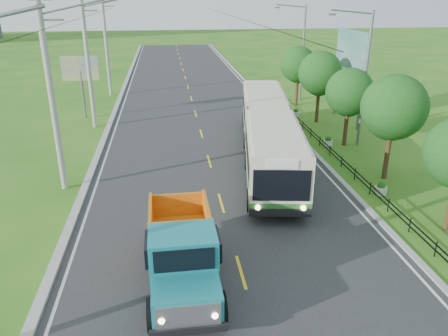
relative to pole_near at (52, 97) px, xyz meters
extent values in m
plane|color=#256016|center=(8.26, -9.00, -5.09)|extent=(240.00, 240.00, 0.00)
cube|color=#28282B|center=(8.26, 11.00, -5.08)|extent=(14.00, 120.00, 0.02)
cube|color=#9E9E99|center=(1.06, 11.00, -5.02)|extent=(0.40, 120.00, 0.15)
cube|color=#9E9E99|center=(15.41, 11.00, -5.04)|extent=(0.30, 120.00, 0.10)
cube|color=silver|center=(1.61, 11.00, -5.07)|extent=(0.12, 120.00, 0.00)
cube|color=silver|center=(14.91, 11.00, -5.07)|extent=(0.12, 120.00, 0.00)
cube|color=yellow|center=(8.26, -9.00, -5.07)|extent=(0.12, 2.20, 0.00)
cube|color=black|center=(16.26, 5.00, -4.79)|extent=(0.04, 40.00, 0.60)
cylinder|color=gray|center=(-0.04, 0.00, -0.09)|extent=(0.32, 0.32, 10.00)
cube|color=slate|center=(0.46, 0.00, 3.71)|extent=(1.20, 0.10, 0.10)
cylinder|color=gray|center=(-0.04, 12.00, -0.09)|extent=(0.32, 0.32, 10.00)
cube|color=slate|center=(0.46, 12.00, 3.71)|extent=(1.20, 0.10, 0.10)
cylinder|color=gray|center=(-0.04, 24.00, -0.09)|extent=(0.32, 0.32, 10.00)
cube|color=slate|center=(0.46, 24.00, 3.71)|extent=(1.20, 0.10, 0.10)
cylinder|color=#382314|center=(18.06, -1.00, -3.41)|extent=(0.28, 0.28, 3.36)
sphere|color=#174915|center=(18.06, -1.00, -0.89)|extent=(3.60, 3.60, 3.60)
sphere|color=#174915|center=(18.26, -0.50, -1.61)|extent=(2.64, 2.64, 2.64)
cylinder|color=#382314|center=(18.06, 5.00, -3.58)|extent=(0.28, 0.28, 3.02)
sphere|color=#174915|center=(18.06, 5.00, -1.31)|extent=(3.24, 3.24, 3.24)
sphere|color=#174915|center=(18.26, 5.50, -1.96)|extent=(2.38, 2.38, 2.38)
cylinder|color=#382314|center=(18.06, 11.00, -3.47)|extent=(0.28, 0.28, 3.25)
sphere|color=#174915|center=(18.06, 11.00, -1.03)|extent=(3.48, 3.48, 3.48)
sphere|color=#174915|center=(18.26, 11.50, -1.73)|extent=(2.55, 2.55, 2.55)
cylinder|color=#382314|center=(18.06, 17.00, -3.55)|extent=(0.28, 0.28, 3.08)
sphere|color=#174915|center=(18.06, 17.00, -1.24)|extent=(3.30, 3.30, 3.30)
sphere|color=#174915|center=(18.26, 17.50, -1.90)|extent=(2.42, 2.42, 2.42)
cylinder|color=slate|center=(19.06, 5.00, -0.59)|extent=(0.20, 0.20, 9.00)
cylinder|color=slate|center=(17.66, 5.00, 3.81)|extent=(2.80, 0.10, 0.34)
cube|color=slate|center=(16.36, 5.00, 3.66)|extent=(0.45, 0.16, 0.12)
cylinder|color=slate|center=(19.06, 19.00, -0.59)|extent=(0.20, 0.20, 9.00)
cylinder|color=slate|center=(17.66, 19.00, 3.81)|extent=(2.80, 0.10, 0.34)
cube|color=slate|center=(16.36, 19.00, 3.66)|extent=(0.45, 0.16, 0.12)
cylinder|color=silver|center=(16.86, -3.00, -4.89)|extent=(0.64, 0.64, 0.40)
sphere|color=#174915|center=(16.86, -3.00, -4.64)|extent=(0.44, 0.44, 0.44)
cylinder|color=silver|center=(16.86, 5.00, -4.89)|extent=(0.64, 0.64, 0.40)
sphere|color=#174915|center=(16.86, 5.00, -4.64)|extent=(0.44, 0.44, 0.44)
cylinder|color=silver|center=(16.86, 13.00, -4.89)|extent=(0.64, 0.64, 0.40)
sphere|color=#174915|center=(16.86, 13.00, -4.64)|extent=(0.44, 0.44, 0.44)
cylinder|color=slate|center=(-1.24, 15.00, -3.09)|extent=(0.20, 0.20, 4.00)
cube|color=yellow|center=(-1.24, 15.00, -0.89)|extent=(3.00, 0.15, 2.00)
cylinder|color=slate|center=(20.56, 8.50, -2.59)|extent=(0.24, 0.24, 5.00)
cylinder|color=slate|center=(20.56, 13.50, -2.59)|extent=(0.24, 0.24, 5.00)
cube|color=#144C47|center=(20.56, 11.00, 0.71)|extent=(0.20, 6.00, 3.00)
cube|color=#2B692A|center=(11.27, -1.64, -4.19)|extent=(4.14, 8.84, 0.62)
cube|color=beige|center=(11.27, -1.64, -2.79)|extent=(4.14, 8.84, 2.19)
cube|color=black|center=(11.27, -1.64, -2.78)|extent=(4.08, 8.18, 1.08)
cube|color=#2B692A|center=(12.75, 7.59, -4.19)|extent=(4.05, 8.28, 0.62)
cube|color=beige|center=(12.75, 7.59, -2.79)|extent=(4.05, 8.28, 2.19)
cube|color=black|center=(12.75, 7.59, -2.78)|extent=(3.99, 7.62, 1.08)
cube|color=#4C4C4C|center=(12.03, 3.12, -3.10)|extent=(2.81, 1.54, 2.70)
cube|color=black|center=(10.59, -5.86, -2.98)|extent=(2.53, 0.47, 1.47)
cylinder|color=black|center=(9.58, -4.07, -4.50)|extent=(0.54, 1.22, 1.18)
cylinder|color=black|center=(12.11, -4.47, -4.50)|extent=(0.54, 1.22, 1.18)
cylinder|color=black|center=(10.46, 1.42, -4.50)|extent=(0.54, 1.22, 1.18)
cylinder|color=black|center=(12.99, 1.01, -4.50)|extent=(0.54, 1.22, 1.18)
cylinder|color=black|center=(11.07, 5.22, -4.50)|extent=(0.54, 1.22, 1.18)
cylinder|color=black|center=(13.60, 4.82, -4.50)|extent=(0.54, 1.22, 1.18)
cylinder|color=black|center=(11.89, 10.37, -4.50)|extent=(0.54, 1.22, 1.18)
cylinder|color=black|center=(14.42, 9.96, -4.50)|extent=(0.54, 1.22, 1.18)
cube|color=#157983|center=(6.05, -11.83, -3.97)|extent=(2.17, 1.46, 1.02)
cube|color=#157983|center=(6.04, -10.29, -3.46)|extent=(2.27, 1.66, 2.05)
cube|color=black|center=(6.04, -10.29, -2.94)|extent=(2.49, 1.36, 0.72)
cube|color=black|center=(6.03, -9.48, -4.43)|extent=(1.09, 6.15, 0.26)
cube|color=orange|center=(6.01, -7.74, -3.40)|extent=(2.39, 3.10, 1.33)
cylinder|color=black|center=(4.98, -11.64, -4.53)|extent=(0.37, 1.13, 1.13)
cylinder|color=black|center=(7.13, -11.61, -4.53)|extent=(0.37, 1.13, 1.13)
cylinder|color=black|center=(4.93, -7.54, -4.53)|extent=(0.37, 1.13, 1.13)
cylinder|color=black|center=(7.08, -7.52, -4.53)|extent=(0.37, 1.13, 1.13)
camera|label=1|loc=(5.74, -22.89, 4.90)|focal=35.00mm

